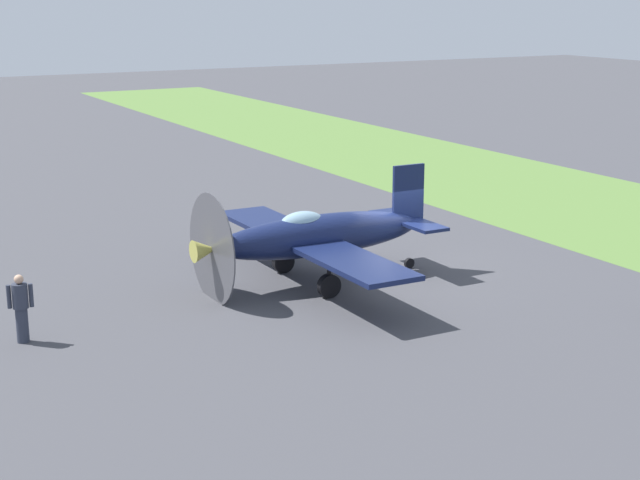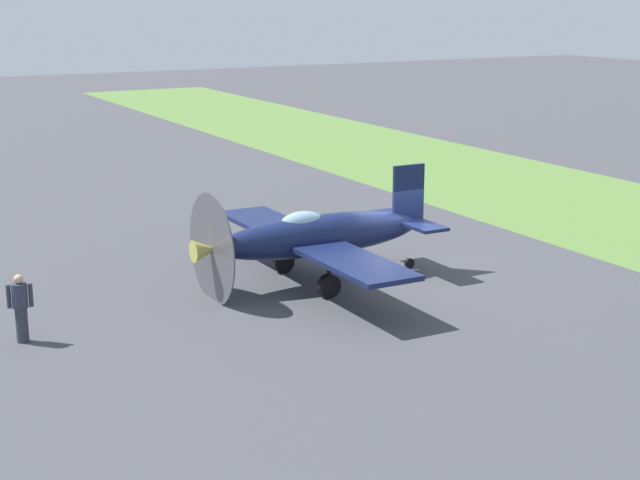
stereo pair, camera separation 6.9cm
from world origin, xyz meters
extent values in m
plane|color=#424247|center=(0.00, 0.00, 0.00)|extent=(160.00, 160.00, 0.00)
ellipsoid|color=#141E47|center=(0.35, 2.81, 1.45)|extent=(1.25, 6.78, 1.24)
cube|color=#141E47|center=(0.36, 3.21, 1.30)|extent=(9.58, 1.72, 0.14)
cube|color=#141E47|center=(0.35, -0.28, 2.34)|extent=(0.10, 1.10, 1.89)
cube|color=#141E47|center=(0.35, -0.28, 1.55)|extent=(3.19, 0.91, 0.10)
cone|color=#B7B24C|center=(0.36, 6.45, 1.45)|extent=(0.64, 0.70, 0.64)
cylinder|color=#4C4C51|center=(0.36, 6.25, 1.45)|extent=(3.19, 0.05, 3.19)
ellipsoid|color=#8CB2C6|center=(0.36, 3.41, 1.88)|extent=(0.70, 1.40, 0.70)
cylinder|color=black|center=(-1.09, 3.31, 0.34)|extent=(0.22, 0.68, 0.68)
cylinder|color=black|center=(-1.09, 3.31, 0.82)|extent=(0.12, 0.12, 0.96)
cylinder|color=black|center=(1.80, 3.30, 0.34)|extent=(0.22, 0.68, 0.68)
cylinder|color=black|center=(1.80, 3.30, 0.82)|extent=(0.12, 0.12, 0.96)
cylinder|color=black|center=(0.35, -0.38, 0.16)|extent=(0.12, 0.32, 0.32)
cylinder|color=#2D3342|center=(-0.62, 11.72, 0.44)|extent=(0.30, 0.30, 0.88)
cylinder|color=#2D3342|center=(-0.62, 11.72, 1.19)|extent=(0.38, 0.38, 0.62)
sphere|color=tan|center=(-0.62, 11.72, 1.61)|extent=(0.23, 0.23, 0.23)
cylinder|color=#2D3342|center=(-0.69, 11.47, 1.19)|extent=(0.11, 0.11, 0.59)
cylinder|color=#2D3342|center=(-0.55, 11.97, 1.19)|extent=(0.11, 0.11, 0.59)
camera|label=1|loc=(-24.10, 16.25, 8.38)|focal=54.79mm
camera|label=2|loc=(-24.13, 16.19, 8.38)|focal=54.79mm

